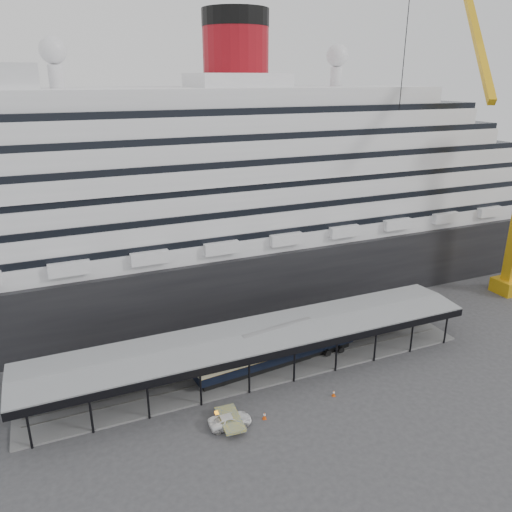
% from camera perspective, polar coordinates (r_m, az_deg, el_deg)
% --- Properties ---
extents(ground, '(200.00, 200.00, 0.00)m').
position_cam_1_polar(ground, '(59.98, 2.22, -15.16)').
color(ground, '#363639').
rests_on(ground, ground).
extents(cruise_ship, '(130.00, 30.00, 43.90)m').
position_cam_1_polar(cruise_ship, '(80.82, -7.45, 8.20)').
color(cruise_ship, black).
rests_on(cruise_ship, ground).
extents(platform_canopy, '(56.00, 9.18, 5.30)m').
position_cam_1_polar(platform_canopy, '(62.51, 0.25, -10.99)').
color(platform_canopy, slate).
rests_on(platform_canopy, ground).
extents(port_truck, '(4.61, 2.34, 1.25)m').
position_cam_1_polar(port_truck, '(54.74, -2.97, -18.27)').
color(port_truck, white).
rests_on(port_truck, ground).
extents(pullman_carriage, '(22.23, 5.01, 21.66)m').
position_cam_1_polar(pullman_carriage, '(63.32, 2.45, -10.29)').
color(pullman_carriage, black).
rests_on(pullman_carriage, ground).
extents(traffic_cone_left, '(0.46, 0.46, 0.71)m').
position_cam_1_polar(traffic_cone_left, '(54.79, -3.51, -18.60)').
color(traffic_cone_left, '#EF3B0D').
rests_on(traffic_cone_left, ground).
extents(traffic_cone_mid, '(0.53, 0.53, 0.83)m').
position_cam_1_polar(traffic_cone_mid, '(55.68, 0.97, -17.77)').
color(traffic_cone_mid, '#D4470B').
rests_on(traffic_cone_mid, ground).
extents(traffic_cone_right, '(0.44, 0.44, 0.77)m').
position_cam_1_polar(traffic_cone_right, '(59.61, 8.88, -15.22)').
color(traffic_cone_right, '#E0510C').
rests_on(traffic_cone_right, ground).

